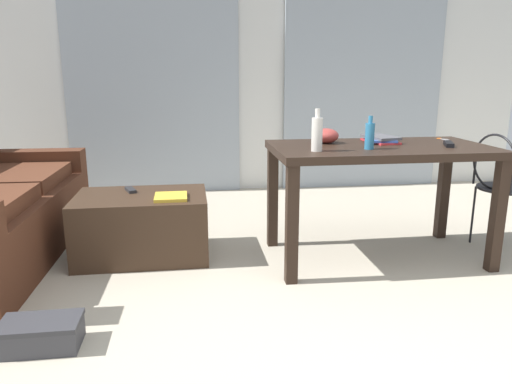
# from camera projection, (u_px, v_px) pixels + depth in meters

# --- Properties ---
(ground_plane) EXTENTS (8.71, 8.71, 0.00)m
(ground_plane) POSITION_uv_depth(u_px,v_px,m) (308.00, 261.00, 3.24)
(ground_plane) COLOR #B2A893
(wall_back) EXTENTS (5.81, 0.10, 2.42)m
(wall_back) POSITION_uv_depth(u_px,v_px,m) (260.00, 76.00, 5.08)
(wall_back) COLOR silver
(wall_back) RESTS_ON ground
(curtains) EXTENTS (3.97, 0.03, 2.18)m
(curtains) POSITION_uv_depth(u_px,v_px,m) (262.00, 87.00, 5.03)
(curtains) COLOR #99A3AD
(curtains) RESTS_ON ground
(coffee_table) EXTENTS (0.88, 0.58, 0.43)m
(coffee_table) POSITION_uv_depth(u_px,v_px,m) (142.00, 226.00, 3.29)
(coffee_table) COLOR #382619
(coffee_table) RESTS_ON ground
(craft_table) EXTENTS (1.41, 0.76, 0.77)m
(craft_table) POSITION_uv_depth(u_px,v_px,m) (380.00, 161.00, 3.16)
(craft_table) COLOR black
(craft_table) RESTS_ON ground
(wire_chair) EXTENTS (0.39, 0.41, 0.83)m
(wire_chair) POSITION_uv_depth(u_px,v_px,m) (500.00, 179.00, 3.37)
(wire_chair) COLOR black
(wire_chair) RESTS_ON ground
(bottle_near) EXTENTS (0.07, 0.07, 0.25)m
(bottle_near) POSITION_uv_depth(u_px,v_px,m) (317.00, 134.00, 2.88)
(bottle_near) COLOR beige
(bottle_near) RESTS_ON craft_table
(bottle_far) EXTENTS (0.06, 0.06, 0.21)m
(bottle_far) POSITION_uv_depth(u_px,v_px,m) (370.00, 135.00, 2.96)
(bottle_far) COLOR teal
(bottle_far) RESTS_ON craft_table
(bowl) EXTENTS (0.17, 0.17, 0.10)m
(bowl) POSITION_uv_depth(u_px,v_px,m) (326.00, 136.00, 3.23)
(bowl) COLOR #9E3833
(bowl) RESTS_ON craft_table
(book_stack) EXTENTS (0.21, 0.31, 0.04)m
(book_stack) POSITION_uv_depth(u_px,v_px,m) (381.00, 139.00, 3.28)
(book_stack) COLOR red
(book_stack) RESTS_ON craft_table
(tv_remote_on_table) EXTENTS (0.11, 0.18, 0.03)m
(tv_remote_on_table) POSITION_uv_depth(u_px,v_px,m) (449.00, 144.00, 3.11)
(tv_remote_on_table) COLOR black
(tv_remote_on_table) RESTS_ON craft_table
(scissors) EXTENTS (0.05, 0.11, 0.00)m
(scissors) POSITION_uv_depth(u_px,v_px,m) (441.00, 139.00, 3.44)
(scissors) COLOR #9EA0A5
(scissors) RESTS_ON craft_table
(tv_remote_primary) EXTENTS (0.10, 0.16, 0.02)m
(tv_remote_primary) POSITION_uv_depth(u_px,v_px,m) (130.00, 190.00, 3.34)
(tv_remote_primary) COLOR #232326
(tv_remote_primary) RESTS_ON coffee_table
(magazine) EXTENTS (0.21, 0.22, 0.02)m
(magazine) POSITION_uv_depth(u_px,v_px,m) (171.00, 197.00, 3.15)
(magazine) COLOR gold
(magazine) RESTS_ON coffee_table
(shoebox) EXTENTS (0.36, 0.21, 0.13)m
(shoebox) POSITION_uv_depth(u_px,v_px,m) (41.00, 334.00, 2.20)
(shoebox) COLOR #38383D
(shoebox) RESTS_ON ground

